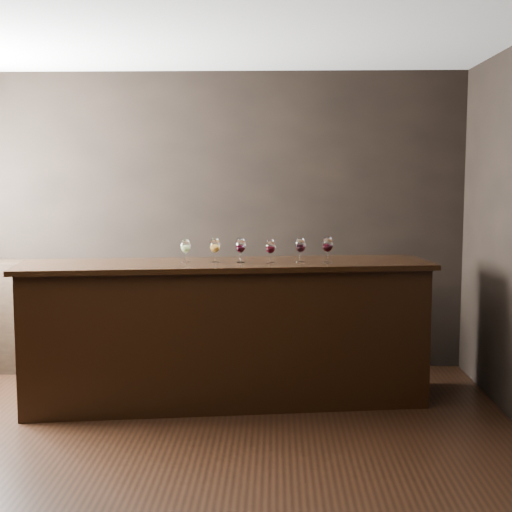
{
  "coord_description": "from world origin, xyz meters",
  "views": [
    {
      "loc": [
        0.73,
        -4.51,
        1.83
      ],
      "look_at": [
        0.57,
        1.09,
        1.19
      ],
      "focal_mm": 50.0,
      "sensor_mm": 36.0,
      "label": 1
    }
  ],
  "objects_px": {
    "glass_amber": "(215,246)",
    "glass_red_b": "(270,247)",
    "glass_red_c": "(300,246)",
    "glass_red_d": "(328,245)",
    "back_bar_shelf": "(120,316)",
    "glass_white": "(186,247)",
    "glass_red_a": "(241,246)",
    "bar_counter": "(226,335)"
  },
  "relations": [
    {
      "from": "glass_red_a",
      "to": "glass_red_d",
      "type": "height_order",
      "value": "glass_red_d"
    },
    {
      "from": "back_bar_shelf",
      "to": "glass_red_d",
      "type": "bearing_deg",
      "value": -26.45
    },
    {
      "from": "bar_counter",
      "to": "glass_red_b",
      "type": "height_order",
      "value": "glass_red_b"
    },
    {
      "from": "back_bar_shelf",
      "to": "glass_red_b",
      "type": "bearing_deg",
      "value": -34.06
    },
    {
      "from": "glass_amber",
      "to": "glass_red_d",
      "type": "distance_m",
      "value": 0.89
    },
    {
      "from": "bar_counter",
      "to": "glass_white",
      "type": "relative_size",
      "value": 17.28
    },
    {
      "from": "glass_red_a",
      "to": "glass_white",
      "type": "bearing_deg",
      "value": 179.15
    },
    {
      "from": "glass_white",
      "to": "glass_red_d",
      "type": "bearing_deg",
      "value": -0.16
    },
    {
      "from": "glass_red_d",
      "to": "glass_red_b",
      "type": "bearing_deg",
      "value": -176.2
    },
    {
      "from": "glass_amber",
      "to": "bar_counter",
      "type": "bearing_deg",
      "value": 8.23
    },
    {
      "from": "glass_amber",
      "to": "glass_red_c",
      "type": "distance_m",
      "value": 0.68
    },
    {
      "from": "bar_counter",
      "to": "glass_red_b",
      "type": "bearing_deg",
      "value": -12.15
    },
    {
      "from": "glass_white",
      "to": "glass_red_d",
      "type": "relative_size",
      "value": 0.88
    },
    {
      "from": "back_bar_shelf",
      "to": "glass_red_a",
      "type": "bearing_deg",
      "value": -38.26
    },
    {
      "from": "bar_counter",
      "to": "glass_red_d",
      "type": "xyz_separation_m",
      "value": [
        0.8,
        0.0,
        0.73
      ]
    },
    {
      "from": "bar_counter",
      "to": "glass_amber",
      "type": "distance_m",
      "value": 0.73
    },
    {
      "from": "back_bar_shelf",
      "to": "glass_amber",
      "type": "distance_m",
      "value": 1.56
    },
    {
      "from": "glass_red_c",
      "to": "bar_counter",
      "type": "bearing_deg",
      "value": -178.78
    },
    {
      "from": "glass_amber",
      "to": "glass_red_b",
      "type": "bearing_deg",
      "value": -1.68
    },
    {
      "from": "glass_white",
      "to": "glass_red_d",
      "type": "height_order",
      "value": "glass_red_d"
    },
    {
      "from": "glass_red_c",
      "to": "glass_red_d",
      "type": "relative_size",
      "value": 0.95
    },
    {
      "from": "glass_white",
      "to": "glass_red_a",
      "type": "xyz_separation_m",
      "value": [
        0.44,
        -0.01,
        0.01
      ]
    },
    {
      "from": "back_bar_shelf",
      "to": "glass_red_c",
      "type": "bearing_deg",
      "value": -29.1
    },
    {
      "from": "glass_white",
      "to": "glass_red_b",
      "type": "relative_size",
      "value": 0.99
    },
    {
      "from": "back_bar_shelf",
      "to": "glass_amber",
      "type": "xyz_separation_m",
      "value": [
        0.98,
        -0.95,
        0.76
      ]
    },
    {
      "from": "back_bar_shelf",
      "to": "glass_red_c",
      "type": "distance_m",
      "value": 2.05
    },
    {
      "from": "glass_amber",
      "to": "glass_red_c",
      "type": "xyz_separation_m",
      "value": [
        0.68,
        0.03,
        0.0
      ]
    },
    {
      "from": "glass_amber",
      "to": "glass_red_d",
      "type": "xyz_separation_m",
      "value": [
        0.89,
        0.02,
        0.01
      ]
    },
    {
      "from": "glass_white",
      "to": "glass_amber",
      "type": "bearing_deg",
      "value": -4.89
    },
    {
      "from": "glass_white",
      "to": "glass_amber",
      "type": "xyz_separation_m",
      "value": [
        0.24,
        -0.02,
        0.01
      ]
    },
    {
      "from": "bar_counter",
      "to": "glass_red_c",
      "type": "bearing_deg",
      "value": -6.78
    },
    {
      "from": "bar_counter",
      "to": "glass_amber",
      "type": "xyz_separation_m",
      "value": [
        -0.09,
        -0.01,
        0.72
      ]
    },
    {
      "from": "back_bar_shelf",
      "to": "glass_red_b",
      "type": "relative_size",
      "value": 15.56
    },
    {
      "from": "glass_white",
      "to": "glass_amber",
      "type": "distance_m",
      "value": 0.24
    },
    {
      "from": "glass_red_c",
      "to": "glass_red_d",
      "type": "distance_m",
      "value": 0.21
    },
    {
      "from": "bar_counter",
      "to": "back_bar_shelf",
      "type": "xyz_separation_m",
      "value": [
        -1.07,
        0.94,
        -0.04
      ]
    },
    {
      "from": "glass_red_c",
      "to": "glass_red_b",
      "type": "bearing_deg",
      "value": -170.84
    },
    {
      "from": "glass_amber",
      "to": "glass_red_a",
      "type": "xyz_separation_m",
      "value": [
        0.2,
        0.01,
        -0.0
      ]
    },
    {
      "from": "glass_red_d",
      "to": "glass_amber",
      "type": "bearing_deg",
      "value": -178.9
    },
    {
      "from": "glass_red_b",
      "to": "glass_red_d",
      "type": "distance_m",
      "value": 0.45
    },
    {
      "from": "back_bar_shelf",
      "to": "glass_amber",
      "type": "height_order",
      "value": "glass_amber"
    },
    {
      "from": "glass_red_b",
      "to": "glass_amber",
      "type": "bearing_deg",
      "value": 178.32
    }
  ]
}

